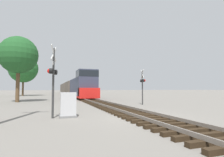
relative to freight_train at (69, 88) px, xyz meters
name	(u,v)px	position (x,y,z in m)	size (l,w,h in m)	color
ground_plane	(141,117)	(0.00, -46.82, -1.89)	(400.00, 400.00, 0.00)	slate
rail_track_bed	(141,115)	(0.00, -46.82, -1.75)	(2.60, 160.00, 0.31)	black
freight_train	(69,88)	(0.00, 0.00, 0.00)	(2.87, 66.80, 4.44)	#33384C
crossing_signal_near	(53,75)	(-4.85, -45.56, 0.52)	(0.56, 1.01, 4.10)	#333333
crossing_signal_far	(143,83)	(3.94, -39.88, 0.34)	(0.49, 1.01, 3.63)	#333333
relay_cabinet	(68,105)	(-3.99, -45.54, -1.19)	(0.95, 0.68, 1.43)	slate
tree_far_right	(19,55)	(-8.94, -31.92, 3.90)	(4.61, 4.61, 8.12)	brown
tree_mid_background	(23,69)	(-11.39, -11.12, 4.41)	(6.47, 6.47, 9.54)	brown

